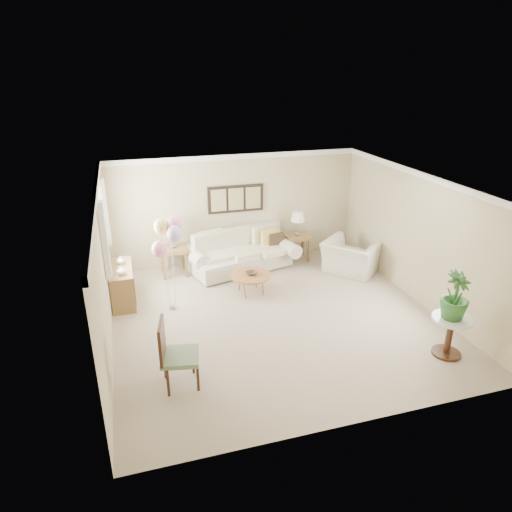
# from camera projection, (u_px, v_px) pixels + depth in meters

# --- Properties ---
(ground_plane) EXTENTS (6.00, 6.00, 0.00)m
(ground_plane) POSITION_uv_depth(u_px,v_px,m) (275.00, 317.00, 8.76)
(ground_plane) COLOR tan
(room_shell) EXTENTS (6.04, 6.04, 2.60)m
(room_shell) POSITION_uv_depth(u_px,v_px,m) (269.00, 236.00, 8.19)
(room_shell) COLOR #C2B78A
(room_shell) RESTS_ON ground
(wall_art_triptych) EXTENTS (1.35, 0.06, 0.65)m
(wall_art_triptych) POSITION_uv_depth(u_px,v_px,m) (236.00, 199.00, 10.79)
(wall_art_triptych) COLOR black
(wall_art_triptych) RESTS_ON ground
(sofa) EXTENTS (2.75, 1.49, 0.93)m
(sofa) POSITION_uv_depth(u_px,v_px,m) (241.00, 254.00, 10.71)
(sofa) COLOR beige
(sofa) RESTS_ON ground
(end_table_left) EXTENTS (0.61, 0.56, 0.67)m
(end_table_left) POSITION_uv_depth(u_px,v_px,m) (173.00, 252.00, 10.34)
(end_table_left) COLOR olive
(end_table_left) RESTS_ON ground
(end_table_right) EXTENTS (0.60, 0.54, 0.65)m
(end_table_right) POSITION_uv_depth(u_px,v_px,m) (297.00, 239.00, 11.17)
(end_table_right) COLOR olive
(end_table_right) RESTS_ON ground
(lamp_left) EXTENTS (0.37, 0.37, 0.66)m
(lamp_left) POSITION_uv_depth(u_px,v_px,m) (171.00, 226.00, 10.11)
(lamp_left) COLOR gray
(lamp_left) RESTS_ON end_table_left
(lamp_right) EXTENTS (0.33, 0.33, 0.58)m
(lamp_right) POSITION_uv_depth(u_px,v_px,m) (298.00, 217.00, 10.96)
(lamp_right) COLOR gray
(lamp_right) RESTS_ON end_table_right
(coffee_table) EXTENTS (0.84, 0.84, 0.43)m
(coffee_table) POSITION_uv_depth(u_px,v_px,m) (251.00, 276.00, 9.54)
(coffee_table) COLOR #975F30
(coffee_table) RESTS_ON ground
(decor_bowl) EXTENTS (0.25, 0.25, 0.06)m
(decor_bowl) POSITION_uv_depth(u_px,v_px,m) (252.00, 273.00, 9.52)
(decor_bowl) COLOR #332A24
(decor_bowl) RESTS_ON coffee_table
(armchair) EXTENTS (1.53, 1.55, 0.76)m
(armchair) POSITION_uv_depth(u_px,v_px,m) (351.00, 257.00, 10.53)
(armchair) COLOR beige
(armchair) RESTS_ON ground
(side_table) EXTENTS (0.64, 0.64, 0.70)m
(side_table) POSITION_uv_depth(u_px,v_px,m) (451.00, 327.00, 7.42)
(side_table) COLOR silver
(side_table) RESTS_ON ground
(potted_plant) EXTENTS (0.57, 0.57, 0.80)m
(potted_plant) POSITION_uv_depth(u_px,v_px,m) (456.00, 296.00, 7.20)
(potted_plant) COLOR #235420
(potted_plant) RESTS_ON side_table
(accent_chair) EXTENTS (0.64, 0.64, 1.11)m
(accent_chair) POSITION_uv_depth(u_px,v_px,m) (174.00, 353.00, 6.67)
(accent_chair) COLOR gray
(accent_chair) RESTS_ON ground
(credenza) EXTENTS (0.46, 1.20, 0.74)m
(credenza) POSITION_uv_depth(u_px,v_px,m) (122.00, 284.00, 9.22)
(credenza) COLOR olive
(credenza) RESTS_ON ground
(vase_white) EXTENTS (0.18, 0.18, 0.18)m
(vase_white) POSITION_uv_depth(u_px,v_px,m) (121.00, 270.00, 8.75)
(vase_white) COLOR white
(vase_white) RESTS_ON credenza
(vase_sage) EXTENTS (0.18, 0.18, 0.17)m
(vase_sage) POSITION_uv_depth(u_px,v_px,m) (121.00, 260.00, 9.22)
(vase_sage) COLOR #A6AFA0
(vase_sage) RESTS_ON credenza
(balloon_cluster) EXTENTS (0.61, 0.49, 1.90)m
(balloon_cluster) POSITION_uv_depth(u_px,v_px,m) (167.00, 234.00, 8.45)
(balloon_cluster) COLOR gray
(balloon_cluster) RESTS_ON ground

